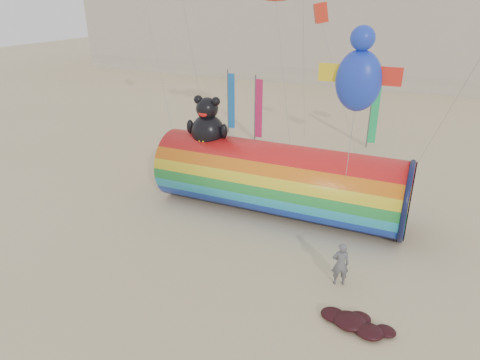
% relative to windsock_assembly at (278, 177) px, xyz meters
% --- Properties ---
extents(ground, '(160.00, 160.00, 0.00)m').
position_rel_windsock_assembly_xyz_m(ground, '(-1.77, -3.51, -1.97)').
color(ground, '#CCB58C').
rests_on(ground, ground).
extents(windsock_assembly, '(12.90, 3.93, 5.95)m').
position_rel_windsock_assembly_xyz_m(windsock_assembly, '(0.00, 0.00, 0.00)').
color(windsock_assembly, red).
rests_on(windsock_assembly, ground).
extents(kite_handler, '(0.80, 0.66, 1.87)m').
position_rel_windsock_assembly_xyz_m(kite_handler, '(4.36, -4.90, -1.04)').
color(kite_handler, '#5A5B61').
rests_on(kite_handler, ground).
extents(fabric_bundle, '(2.62, 1.35, 0.41)m').
position_rel_windsock_assembly_xyz_m(fabric_bundle, '(5.42, -7.10, -1.80)').
color(fabric_bundle, '#380A0F').
rests_on(fabric_bundle, ground).
extents(festival_banners, '(11.91, 2.26, 5.20)m').
position_rel_windsock_assembly_xyz_m(festival_banners, '(-3.59, 11.70, 0.66)').
color(festival_banners, '#59595E').
rests_on(festival_banners, ground).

